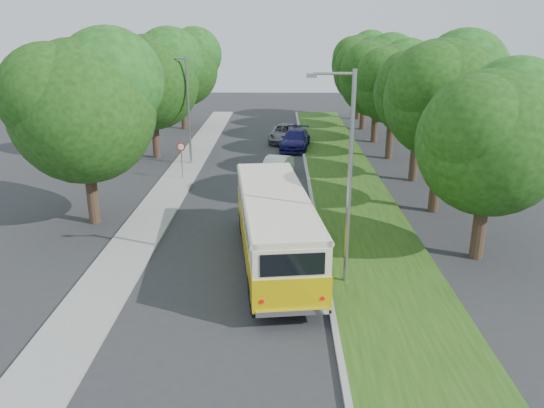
{
  "coord_description": "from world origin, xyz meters",
  "views": [
    {
      "loc": [
        1.81,
        -20.85,
        9.33
      ],
      "look_at": [
        1.43,
        2.57,
        1.5
      ],
      "focal_mm": 35.0,
      "sensor_mm": 36.0,
      "label": 1
    }
  ],
  "objects_px": {
    "vintage_bus": "(275,229)",
    "car_blue": "(295,139)",
    "car_silver": "(275,191)",
    "car_grey": "(285,133)",
    "lamppost_far": "(187,106)",
    "car_white": "(276,168)",
    "lamppost_near": "(347,173)"
  },
  "relations": [
    {
      "from": "lamppost_far",
      "to": "car_white",
      "type": "relative_size",
      "value": 1.84
    },
    {
      "from": "car_silver",
      "to": "car_blue",
      "type": "distance_m",
      "value": 13.93
    },
    {
      "from": "car_blue",
      "to": "car_silver",
      "type": "bearing_deg",
      "value": -88.36
    },
    {
      "from": "lamppost_far",
      "to": "vintage_bus",
      "type": "xyz_separation_m",
      "value": [
        6.29,
        -16.73,
        -2.57
      ]
    },
    {
      "from": "lamppost_far",
      "to": "vintage_bus",
      "type": "relative_size",
      "value": 0.72
    },
    {
      "from": "vintage_bus",
      "to": "lamppost_far",
      "type": "bearing_deg",
      "value": 103.73
    },
    {
      "from": "lamppost_near",
      "to": "vintage_bus",
      "type": "bearing_deg",
      "value": 145.94
    },
    {
      "from": "lamppost_near",
      "to": "lamppost_far",
      "type": "distance_m",
      "value": 20.53
    },
    {
      "from": "lamppost_far",
      "to": "vintage_bus",
      "type": "height_order",
      "value": "lamppost_far"
    },
    {
      "from": "car_silver",
      "to": "car_white",
      "type": "bearing_deg",
      "value": 78.9
    },
    {
      "from": "lamppost_near",
      "to": "car_white",
      "type": "bearing_deg",
      "value": 100.18
    },
    {
      "from": "lamppost_near",
      "to": "car_white",
      "type": "height_order",
      "value": "lamppost_near"
    },
    {
      "from": "lamppost_far",
      "to": "car_blue",
      "type": "xyz_separation_m",
      "value": [
        7.69,
        5.22,
        -3.36
      ]
    },
    {
      "from": "vintage_bus",
      "to": "car_white",
      "type": "relative_size",
      "value": 2.54
    },
    {
      "from": "car_blue",
      "to": "car_grey",
      "type": "relative_size",
      "value": 0.99
    },
    {
      "from": "car_silver",
      "to": "car_grey",
      "type": "xyz_separation_m",
      "value": [
        0.68,
        16.68,
        0.06
      ]
    },
    {
      "from": "car_grey",
      "to": "vintage_bus",
      "type": "bearing_deg",
      "value": -84.01
    },
    {
      "from": "lamppost_near",
      "to": "car_white",
      "type": "distance_m",
      "value": 15.69
    },
    {
      "from": "car_silver",
      "to": "car_white",
      "type": "relative_size",
      "value": 0.95
    },
    {
      "from": "lamppost_far",
      "to": "car_blue",
      "type": "height_order",
      "value": "lamppost_far"
    },
    {
      "from": "vintage_bus",
      "to": "car_silver",
      "type": "height_order",
      "value": "vintage_bus"
    },
    {
      "from": "vintage_bus",
      "to": "car_silver",
      "type": "bearing_deg",
      "value": 83.53
    },
    {
      "from": "car_silver",
      "to": "vintage_bus",
      "type": "bearing_deg",
      "value": -100.94
    },
    {
      "from": "car_silver",
      "to": "car_blue",
      "type": "bearing_deg",
      "value": 72.63
    },
    {
      "from": "lamppost_far",
      "to": "car_white",
      "type": "bearing_deg",
      "value": -29.35
    },
    {
      "from": "vintage_bus",
      "to": "car_blue",
      "type": "relative_size",
      "value": 1.99
    },
    {
      "from": "car_blue",
      "to": "car_white",
      "type": "bearing_deg",
      "value": -92.0
    },
    {
      "from": "car_white",
      "to": "car_blue",
      "type": "relative_size",
      "value": 0.78
    },
    {
      "from": "vintage_bus",
      "to": "car_silver",
      "type": "distance_m",
      "value": 8.15
    },
    {
      "from": "car_white",
      "to": "car_silver",
      "type": "bearing_deg",
      "value": -74.0
    },
    {
      "from": "car_silver",
      "to": "car_grey",
      "type": "bearing_deg",
      "value": 76.31
    },
    {
      "from": "vintage_bus",
      "to": "car_grey",
      "type": "height_order",
      "value": "vintage_bus"
    }
  ]
}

